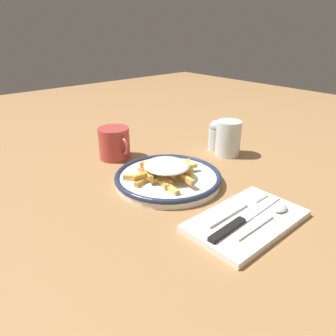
{
  "coord_description": "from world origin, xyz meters",
  "views": [
    {
      "loc": [
        0.5,
        -0.43,
        0.34
      ],
      "look_at": [
        0.0,
        0.0,
        0.04
      ],
      "focal_mm": 34.26,
      "sensor_mm": 36.0,
      "label": 1
    }
  ],
  "objects_px": {
    "coffee_mug": "(115,143)",
    "salt_shaker": "(215,135)",
    "fries_heap": "(166,169)",
    "knife": "(241,221)",
    "fork": "(238,208)",
    "plate": "(168,178)",
    "spoon": "(271,215)",
    "napkin": "(246,221)",
    "water_glass": "(228,138)"
  },
  "relations": [
    {
      "from": "napkin",
      "to": "coffee_mug",
      "type": "bearing_deg",
      "value": -178.7
    },
    {
      "from": "plate",
      "to": "knife",
      "type": "relative_size",
      "value": 1.16
    },
    {
      "from": "fries_heap",
      "to": "napkin",
      "type": "height_order",
      "value": "fries_heap"
    },
    {
      "from": "fries_heap",
      "to": "knife",
      "type": "relative_size",
      "value": 0.86
    },
    {
      "from": "plate",
      "to": "fork",
      "type": "height_order",
      "value": "plate"
    },
    {
      "from": "knife",
      "to": "water_glass",
      "type": "bearing_deg",
      "value": 133.23
    },
    {
      "from": "spoon",
      "to": "salt_shaker",
      "type": "relative_size",
      "value": 1.74
    },
    {
      "from": "water_glass",
      "to": "plate",
      "type": "bearing_deg",
      "value": -84.72
    },
    {
      "from": "fries_heap",
      "to": "plate",
      "type": "bearing_deg",
      "value": 97.25
    },
    {
      "from": "coffee_mug",
      "to": "salt_shaker",
      "type": "height_order",
      "value": "salt_shaker"
    },
    {
      "from": "coffee_mug",
      "to": "fork",
      "type": "bearing_deg",
      "value": 3.14
    },
    {
      "from": "fries_heap",
      "to": "knife",
      "type": "bearing_deg",
      "value": -3.07
    },
    {
      "from": "napkin",
      "to": "spoon",
      "type": "relative_size",
      "value": 1.47
    },
    {
      "from": "spoon",
      "to": "salt_shaker",
      "type": "height_order",
      "value": "salt_shaker"
    },
    {
      "from": "napkin",
      "to": "knife",
      "type": "relative_size",
      "value": 1.06
    },
    {
      "from": "coffee_mug",
      "to": "napkin",
      "type": "bearing_deg",
      "value": 1.3
    },
    {
      "from": "napkin",
      "to": "water_glass",
      "type": "xyz_separation_m",
      "value": [
        -0.24,
        0.24,
        0.04
      ]
    },
    {
      "from": "napkin",
      "to": "water_glass",
      "type": "bearing_deg",
      "value": 135.28
    },
    {
      "from": "fork",
      "to": "knife",
      "type": "xyz_separation_m",
      "value": [
        0.03,
        -0.03,
        0.0
      ]
    },
    {
      "from": "plate",
      "to": "fork",
      "type": "distance_m",
      "value": 0.19
    },
    {
      "from": "fries_heap",
      "to": "knife",
      "type": "xyz_separation_m",
      "value": [
        0.22,
        -0.01,
        -0.02
      ]
    },
    {
      "from": "fork",
      "to": "knife",
      "type": "bearing_deg",
      "value": -46.59
    },
    {
      "from": "salt_shaker",
      "to": "fork",
      "type": "bearing_deg",
      "value": -41.17
    },
    {
      "from": "knife",
      "to": "plate",
      "type": "bearing_deg",
      "value": 175.04
    },
    {
      "from": "water_glass",
      "to": "napkin",
      "type": "bearing_deg",
      "value": -44.72
    },
    {
      "from": "fries_heap",
      "to": "knife",
      "type": "distance_m",
      "value": 0.22
    },
    {
      "from": "fries_heap",
      "to": "spoon",
      "type": "distance_m",
      "value": 0.25
    },
    {
      "from": "knife",
      "to": "spoon",
      "type": "height_order",
      "value": "spoon"
    },
    {
      "from": "fries_heap",
      "to": "coffee_mug",
      "type": "bearing_deg",
      "value": -179.3
    },
    {
      "from": "fries_heap",
      "to": "napkin",
      "type": "distance_m",
      "value": 0.22
    },
    {
      "from": "water_glass",
      "to": "fork",
      "type": "bearing_deg",
      "value": -46.79
    },
    {
      "from": "spoon",
      "to": "salt_shaker",
      "type": "bearing_deg",
      "value": 146.95
    },
    {
      "from": "napkin",
      "to": "fork",
      "type": "bearing_deg",
      "value": 156.69
    },
    {
      "from": "napkin",
      "to": "coffee_mug",
      "type": "height_order",
      "value": "coffee_mug"
    },
    {
      "from": "fries_heap",
      "to": "coffee_mug",
      "type": "xyz_separation_m",
      "value": [
        -0.21,
        -0.0,
        0.01
      ]
    },
    {
      "from": "plate",
      "to": "fork",
      "type": "bearing_deg",
      "value": 3.58
    },
    {
      "from": "spoon",
      "to": "water_glass",
      "type": "height_order",
      "value": "water_glass"
    },
    {
      "from": "fork",
      "to": "salt_shaker",
      "type": "relative_size",
      "value": 2.02
    },
    {
      "from": "fries_heap",
      "to": "salt_shaker",
      "type": "height_order",
      "value": "salt_shaker"
    },
    {
      "from": "water_glass",
      "to": "knife",
      "type": "bearing_deg",
      "value": -46.77
    },
    {
      "from": "knife",
      "to": "fork",
      "type": "bearing_deg",
      "value": 133.41
    },
    {
      "from": "water_glass",
      "to": "salt_shaker",
      "type": "distance_m",
      "value": 0.05
    },
    {
      "from": "plate",
      "to": "salt_shaker",
      "type": "distance_m",
      "value": 0.25
    },
    {
      "from": "fries_heap",
      "to": "coffee_mug",
      "type": "distance_m",
      "value": 0.21
    },
    {
      "from": "napkin",
      "to": "salt_shaker",
      "type": "height_order",
      "value": "salt_shaker"
    },
    {
      "from": "fork",
      "to": "coffee_mug",
      "type": "distance_m",
      "value": 0.4
    },
    {
      "from": "fries_heap",
      "to": "napkin",
      "type": "relative_size",
      "value": 0.81
    },
    {
      "from": "knife",
      "to": "salt_shaker",
      "type": "relative_size",
      "value": 2.41
    },
    {
      "from": "spoon",
      "to": "water_glass",
      "type": "relative_size",
      "value": 1.57
    },
    {
      "from": "spoon",
      "to": "salt_shaker",
      "type": "distance_m",
      "value": 0.38
    }
  ]
}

